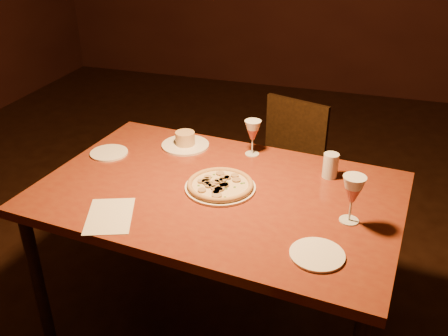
% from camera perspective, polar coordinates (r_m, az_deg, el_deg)
% --- Properties ---
extents(floor, '(7.00, 7.00, 0.00)m').
position_cam_1_polar(floor, '(2.70, 0.07, -15.18)').
color(floor, black).
rests_on(floor, ground).
extents(dining_table, '(1.56, 1.09, 0.79)m').
position_cam_1_polar(dining_table, '(2.11, -0.65, -4.12)').
color(dining_table, brown).
rests_on(dining_table, floor).
extents(chair_far, '(0.50, 0.50, 0.83)m').
position_cam_1_polar(chair_far, '(3.01, 6.93, 0.58)').
color(chair_far, black).
rests_on(chair_far, floor).
extents(pizza_plate, '(0.30, 0.30, 0.03)m').
position_cam_1_polar(pizza_plate, '(2.08, -0.43, -1.96)').
color(pizza_plate, white).
rests_on(pizza_plate, dining_table).
extents(ramekin_saucer, '(0.23, 0.23, 0.07)m').
position_cam_1_polar(ramekin_saucer, '(2.44, -4.45, 3.02)').
color(ramekin_saucer, white).
rests_on(ramekin_saucer, dining_table).
extents(wine_glass_far, '(0.08, 0.08, 0.17)m').
position_cam_1_polar(wine_glass_far, '(2.33, 3.28, 3.47)').
color(wine_glass_far, '#BA544D').
rests_on(wine_glass_far, dining_table).
extents(wine_glass_right, '(0.09, 0.09, 0.19)m').
position_cam_1_polar(wine_glass_right, '(1.89, 14.40, -3.48)').
color(wine_glass_right, '#BA544D').
rests_on(wine_glass_right, dining_table).
extents(water_tumbler, '(0.07, 0.07, 0.11)m').
position_cam_1_polar(water_tumbler, '(2.19, 12.07, 0.28)').
color(water_tumbler, silver).
rests_on(water_tumbler, dining_table).
extents(side_plate_left, '(0.18, 0.18, 0.01)m').
position_cam_1_polar(side_plate_left, '(2.43, -13.00, 1.70)').
color(side_plate_left, white).
rests_on(side_plate_left, dining_table).
extents(side_plate_near, '(0.19, 0.19, 0.01)m').
position_cam_1_polar(side_plate_near, '(1.74, 10.59, -9.70)').
color(side_plate_near, white).
rests_on(side_plate_near, dining_table).
extents(menu_card, '(0.25, 0.29, 0.00)m').
position_cam_1_polar(menu_card, '(1.96, -12.93, -5.35)').
color(menu_card, silver).
rests_on(menu_card, dining_table).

